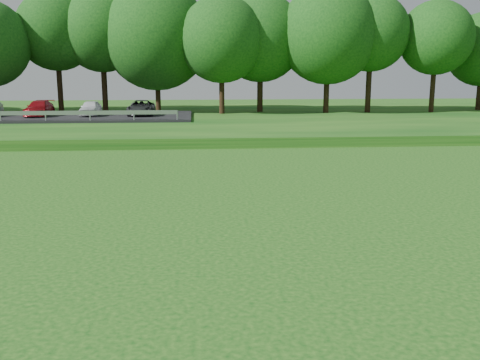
{
  "coord_description": "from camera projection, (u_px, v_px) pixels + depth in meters",
  "views": [
    {
      "loc": [
        -11.75,
        -10.85,
        4.38
      ],
      "look_at": [
        -10.48,
        3.99,
        1.3
      ],
      "focal_mm": 40.0,
      "sensor_mm": 36.0,
      "label": 1
    }
  ],
  "objects": [
    {
      "name": "berm",
      "position": [
        332.0,
        119.0,
        45.56
      ],
      "size": [
        130.0,
        30.0,
        0.6
      ],
      "primitive_type": "cube",
      "color": "#0C4210",
      "rests_on": "ground"
    },
    {
      "name": "walking_path",
      "position": [
        392.0,
        144.0,
        31.96
      ],
      "size": [
        130.0,
        1.6,
        0.04
      ],
      "primitive_type": "cube",
      "color": "gray",
      "rests_on": "ground"
    },
    {
      "name": "treeline",
      "position": [
        324.0,
        27.0,
        47.89
      ],
      "size": [
        104.0,
        7.0,
        15.0
      ],
      "primitive_type": null,
      "color": "#0D3C11",
      "rests_on": "berm"
    },
    {
      "name": "parking_lot",
      "position": [
        46.0,
        113.0,
        42.3
      ],
      "size": [
        24.0,
        9.0,
        1.38
      ],
      "color": "black",
      "rests_on": "berm"
    }
  ]
}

